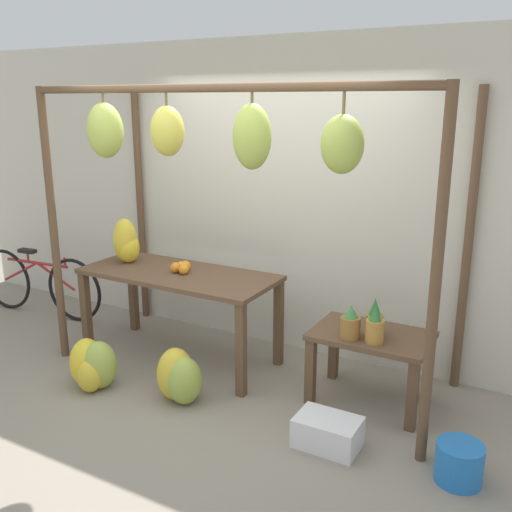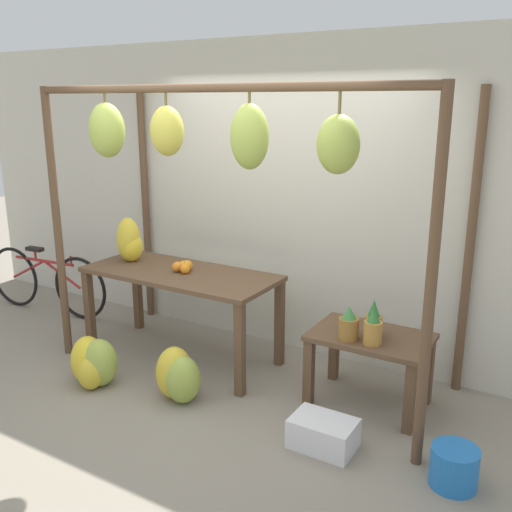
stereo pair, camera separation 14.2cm
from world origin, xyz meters
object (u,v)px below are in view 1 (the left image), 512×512
Objects in this scene: blue_bucket at (459,463)px; banana_pile_on_table at (126,243)px; pineapple_cluster at (365,324)px; banana_pile_ground_right at (179,377)px; orange_pile at (181,267)px; fruit_crate_white at (328,432)px; parked_bicycle at (39,283)px; banana_pile_ground_left at (93,366)px.

banana_pile_on_table is at bearing 168.99° from blue_bucket.
pineapple_cluster is 1.12× the size of blue_bucket.
banana_pile_on_table reaches higher than banana_pile_ground_right.
orange_pile is 0.42× the size of fruit_crate_white.
orange_pile is 0.11× the size of parked_bicycle.
fruit_crate_white is 0.84m from blue_bucket.
orange_pile is 1.01m from banana_pile_ground_right.
orange_pile is at bearing -3.98° from parked_bicycle.
banana_pile_on_table reaches higher than parked_bicycle.
banana_pile_on_table is 0.86× the size of banana_pile_ground_left.
blue_bucket is (0.84, 0.05, 0.02)m from fruit_crate_white.
pineapple_cluster is 0.20× the size of parked_bicycle.
fruit_crate_white is at bearing -15.99° from banana_pile_on_table.
banana_pile_ground_left is 1.99m from fruit_crate_white.
parked_bicycle is at bearing 176.02° from orange_pile.
banana_pile_on_table is 2.33m from pineapple_cluster.
orange_pile reaches higher than fruit_crate_white.
fruit_crate_white is at bearing -21.12° from orange_pile.
banana_pile_ground_right is 1.23m from fruit_crate_white.
orange_pile reaches higher than blue_bucket.
banana_pile_on_table is 1.47m from banana_pile_ground_right.
banana_pile_ground_right is at bearing -154.81° from pineapple_cluster.
parked_bicycle reaches higher than banana_pile_ground_right.
parked_bicycle reaches higher than fruit_crate_white.
orange_pile is at bearing 67.72° from banana_pile_ground_left.
banana_pile_on_table is 2.53m from fruit_crate_white.
banana_pile_ground_right is 2.07m from blue_bucket.
banana_pile_ground_left is 0.29× the size of parked_bicycle.
blue_bucket is at bearing -34.20° from pineapple_cluster.
fruit_crate_white is (-0.03, -0.59, -0.58)m from pineapple_cluster.
banana_pile_ground_left is (0.30, -0.81, -0.81)m from banana_pile_on_table.
banana_pile_ground_right reaches higher than fruit_crate_white.
pineapple_cluster is at bearing 145.80° from blue_bucket.
pineapple_cluster reaches higher than banana_pile_ground_left.
blue_bucket is 4.58m from parked_bicycle.
banana_pile_on_table reaches higher than orange_pile.
parked_bicycle is at bearing 168.03° from fruit_crate_white.
fruit_crate_white is at bearing -0.03° from banana_pile_ground_right.
pineapple_cluster is (1.68, -0.04, -0.18)m from orange_pile.
fruit_crate_white is 1.48× the size of blue_bucket.
banana_pile_ground_right is at bearing -31.91° from banana_pile_on_table.
pineapple_cluster is at bearing 86.76° from fruit_crate_white.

